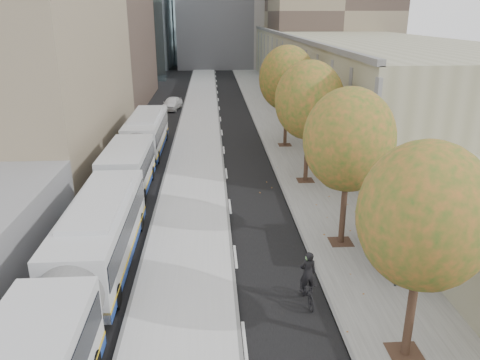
{
  "coord_description": "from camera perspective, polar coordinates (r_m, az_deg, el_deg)",
  "views": [
    {
      "loc": [
        -2.64,
        -7.27,
        10.7
      ],
      "look_at": [
        -1.21,
        15.59,
        2.5
      ],
      "focal_mm": 35.0,
      "sensor_mm": 36.0,
      "label": 1
    }
  ],
  "objects": [
    {
      "name": "tree_e",
      "position": [
        39.1,
        5.75,
        12.23
      ],
      "size": [
        4.6,
        4.6,
        7.92
      ],
      "color": "#332119",
      "rests_on": "sidewalk"
    },
    {
      "name": "bus_near",
      "position": [
        18.24,
        -19.12,
        -11.52
      ],
      "size": [
        2.62,
        17.39,
        2.9
      ],
      "rotation": [
        0.0,
        0.0,
        0.0
      ],
      "color": "#BBBDC1",
      "rests_on": "ground"
    },
    {
      "name": "tree_b",
      "position": [
        14.89,
        21.58,
        -4.14
      ],
      "size": [
        4.0,
        4.0,
        6.97
      ],
      "color": "#332119",
      "rests_on": "sidewalk"
    },
    {
      "name": "tree_d",
      "position": [
        30.38,
        8.44,
        9.57
      ],
      "size": [
        4.4,
        4.4,
        7.6
      ],
      "color": "#332119",
      "rests_on": "sidewalk"
    },
    {
      "name": "distant_car",
      "position": [
        55.95,
        -8.3,
        9.23
      ],
      "size": [
        2.53,
        4.58,
        1.47
      ],
      "primitive_type": "imported",
      "rotation": [
        0.0,
        0.0,
        -0.19
      ],
      "color": "white",
      "rests_on": "ground"
    },
    {
      "name": "bus_far",
      "position": [
        35.02,
        -12.11,
        4.16
      ],
      "size": [
        2.65,
        17.43,
        2.9
      ],
      "rotation": [
        0.0,
        0.0,
        -0.0
      ],
      "color": "#BBBDC1",
      "rests_on": "ground"
    },
    {
      "name": "tree_c",
      "position": [
        21.9,
        13.14,
        4.77
      ],
      "size": [
        4.2,
        4.2,
        7.28
      ],
      "color": "#332119",
      "rests_on": "sidewalk"
    },
    {
      "name": "cyclist",
      "position": [
        18.64,
        8.2,
        -12.51
      ],
      "size": [
        0.68,
        1.79,
        2.24
      ],
      "rotation": [
        0.0,
        0.0,
        0.1
      ],
      "color": "black",
      "rests_on": "ground"
    },
    {
      "name": "building_tan",
      "position": [
        73.85,
        10.98,
        14.14
      ],
      "size": [
        18.0,
        92.0,
        8.0
      ],
      "primitive_type": "cube",
      "color": "gray",
      "rests_on": "ground"
    },
    {
      "name": "sidewalk",
      "position": [
        44.12,
        5.36,
        5.62
      ],
      "size": [
        4.75,
        150.0,
        0.08
      ],
      "primitive_type": "cube",
      "color": "gray",
      "rests_on": "ground"
    },
    {
      "name": "bus_platform",
      "position": [
        43.6,
        -5.13,
        5.51
      ],
      "size": [
        4.25,
        150.0,
        0.15
      ],
      "primitive_type": "cube",
      "color": "silver",
      "rests_on": "ground"
    },
    {
      "name": "bus_shelter",
      "position": [
        21.78,
        19.29,
        -4.49
      ],
      "size": [
        1.9,
        4.4,
        2.53
      ],
      "color": "#383A3F",
      "rests_on": "sidewalk"
    }
  ]
}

